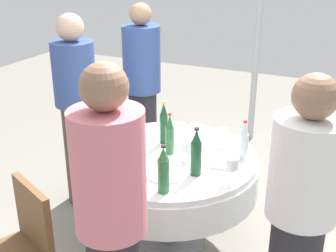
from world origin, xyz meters
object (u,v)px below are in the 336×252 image
dining_table (168,174)px  bottle_dark_green_left (196,153)px  bottle_dark_green_front (164,124)px  bottle_dark_green_west (134,143)px  plate_near (107,150)px  wine_glass_inner (232,164)px  bottle_green_east (163,171)px  person_left (142,90)px  person_west (299,224)px  wine_glass_left (195,129)px  wine_glass_rear (224,135)px  person_front (77,109)px  wine_glass_south (186,148)px  bottle_green_inner (169,135)px  chair_south (20,246)px  plate_far (142,134)px  person_east (112,225)px  bottle_clear_south (244,142)px  plate_outer (165,174)px

dining_table → bottle_dark_green_left: 0.45m
bottle_dark_green_front → bottle_dark_green_left: size_ratio=1.01×
bottle_dark_green_west → plate_near: bearing=-99.2°
wine_glass_inner → plate_near: size_ratio=0.63×
bottle_green_east → person_left: size_ratio=0.18×
bottle_dark_green_front → plate_near: bottle_dark_green_front is taller
person_west → bottle_dark_green_left: bearing=-89.2°
wine_glass_left → wine_glass_inner: (0.47, 0.43, 0.02)m
dining_table → wine_glass_rear: 0.49m
person_front → person_left: (-0.65, 0.26, 0.01)m
wine_glass_south → bottle_dark_green_left: bearing=42.2°
dining_table → wine_glass_left: (-0.29, 0.08, 0.25)m
bottle_dark_green_front → person_left: person_left is taller
bottle_green_inner → chair_south: size_ratio=0.34×
wine_glass_inner → plate_far: size_ratio=0.75×
bottle_dark_green_front → wine_glass_left: bearing=121.0°
wine_glass_left → dining_table: bearing=-16.1°
plate_far → person_front: size_ratio=0.13×
bottle_dark_green_front → person_west: size_ratio=0.20×
person_east → wine_glass_south: bearing=-98.0°
bottle_clear_south → wine_glass_south: (0.18, -0.34, -0.03)m
wine_glass_left → wine_glass_inner: size_ratio=0.90×
bottle_green_inner → wine_glass_inner: size_ratio=1.85×
plate_outer → person_east: bearing=6.2°
person_east → person_front: (-1.29, -1.13, -0.02)m
person_west → person_left: person_left is taller
bottle_dark_green_front → bottle_clear_south: 0.61m
bottle_green_east → wine_glass_south: bearing=-174.9°
bottle_dark_green_left → wine_glass_left: (-0.47, -0.19, -0.05)m
plate_near → person_west: 1.47m
bottle_green_east → person_left: person_left is taller
dining_table → wine_glass_inner: (0.18, 0.52, 0.27)m
bottle_dark_green_front → wine_glass_inner: size_ratio=1.99×
plate_far → person_west: 1.55m
chair_south → bottle_green_east: bearing=-115.4°
wine_glass_rear → plate_far: 0.65m
wine_glass_left → bottle_dark_green_left: bearing=22.2°
bottle_clear_south → bottle_green_inner: bearing=-76.7°
wine_glass_left → person_west: person_west is taller
person_east → person_left: size_ratio=1.01×
wine_glass_rear → person_east: bearing=-5.3°
wine_glass_rear → person_west: bearing=37.8°
bottle_clear_south → wine_glass_inner: (0.32, 0.02, -0.01)m
bottle_green_inner → person_front: (-0.22, -0.93, -0.03)m
plate_near → wine_glass_rear: bearing=119.3°
bottle_green_inner → person_left: person_left is taller
wine_glass_inner → bottle_dark_green_left: bearing=-88.9°
person_front → person_left: 0.70m
bottle_clear_south → bottle_dark_green_west: bearing=-64.1°
wine_glass_south → person_west: 1.00m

